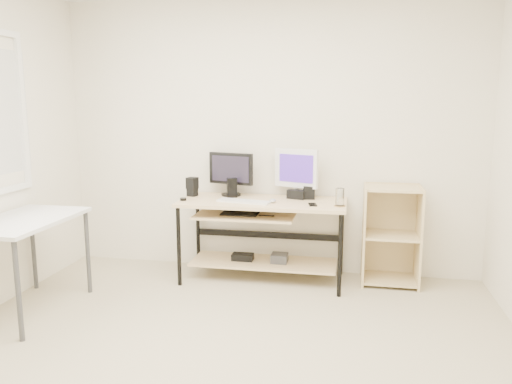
{
  "coord_description": "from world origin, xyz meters",
  "views": [
    {
      "loc": [
        0.77,
        -2.71,
        1.62
      ],
      "look_at": [
        0.01,
        1.3,
        0.89
      ],
      "focal_mm": 35.0,
      "sensor_mm": 36.0,
      "label": 1
    }
  ],
  "objects_px": {
    "shelf_unit": "(391,234)",
    "white_imac": "(296,170)",
    "desk": "(260,223)",
    "side_table": "(23,229)",
    "black_monitor": "(231,171)",
    "audio_controller": "(232,188)"
  },
  "relations": [
    {
      "from": "side_table",
      "to": "shelf_unit",
      "type": "distance_m",
      "value": 3.09
    },
    {
      "from": "shelf_unit",
      "to": "black_monitor",
      "type": "relative_size",
      "value": 2.03
    },
    {
      "from": "shelf_unit",
      "to": "white_imac",
      "type": "bearing_deg",
      "value": 177.87
    },
    {
      "from": "shelf_unit",
      "to": "white_imac",
      "type": "relative_size",
      "value": 1.97
    },
    {
      "from": "desk",
      "to": "side_table",
      "type": "height_order",
      "value": "same"
    },
    {
      "from": "desk",
      "to": "white_imac",
      "type": "distance_m",
      "value": 0.6
    },
    {
      "from": "black_monitor",
      "to": "white_imac",
      "type": "relative_size",
      "value": 0.97
    },
    {
      "from": "desk",
      "to": "shelf_unit",
      "type": "relative_size",
      "value": 1.67
    },
    {
      "from": "white_imac",
      "to": "shelf_unit",
      "type": "bearing_deg",
      "value": 17.89
    },
    {
      "from": "desk",
      "to": "black_monitor",
      "type": "relative_size",
      "value": 3.39
    },
    {
      "from": "shelf_unit",
      "to": "white_imac",
      "type": "distance_m",
      "value": 1.04
    },
    {
      "from": "audio_controller",
      "to": "shelf_unit",
      "type": "bearing_deg",
      "value": -18.42
    },
    {
      "from": "desk",
      "to": "audio_controller",
      "type": "relative_size",
      "value": 8.16
    },
    {
      "from": "shelf_unit",
      "to": "audio_controller",
      "type": "height_order",
      "value": "audio_controller"
    },
    {
      "from": "side_table",
      "to": "audio_controller",
      "type": "distance_m",
      "value": 1.8
    },
    {
      "from": "desk",
      "to": "white_imac",
      "type": "height_order",
      "value": "white_imac"
    },
    {
      "from": "black_monitor",
      "to": "side_table",
      "type": "bearing_deg",
      "value": -121.71
    },
    {
      "from": "side_table",
      "to": "black_monitor",
      "type": "relative_size",
      "value": 2.26
    },
    {
      "from": "desk",
      "to": "audio_controller",
      "type": "bearing_deg",
      "value": 161.91
    },
    {
      "from": "white_imac",
      "to": "side_table",
      "type": "bearing_deg",
      "value": -127.38
    },
    {
      "from": "desk",
      "to": "side_table",
      "type": "xyz_separation_m",
      "value": [
        -1.65,
        -1.06,
        0.13
      ]
    },
    {
      "from": "desk",
      "to": "audio_controller",
      "type": "xyz_separation_m",
      "value": [
        -0.29,
        0.09,
        0.3
      ]
    }
  ]
}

